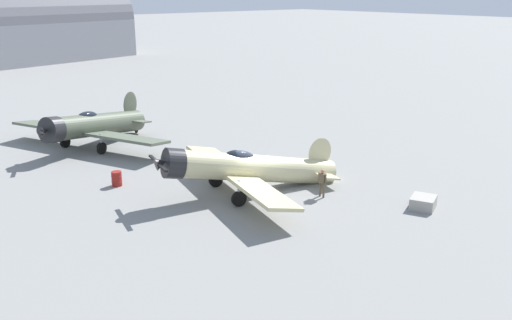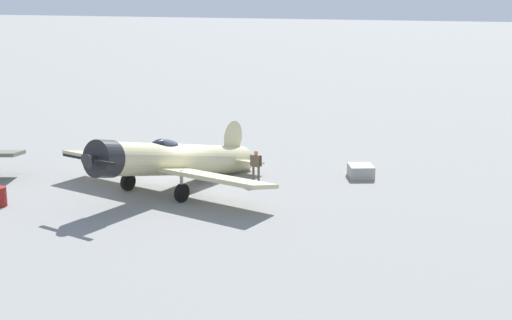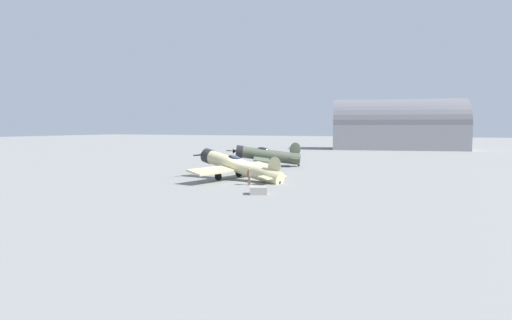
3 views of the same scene
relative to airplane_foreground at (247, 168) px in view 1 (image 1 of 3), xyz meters
The scene contains 7 objects.
ground_plane 1.49m from the airplane_foreground, 75.48° to the left, with size 400.00×400.00×0.00m, color gray.
airplane_foreground is the anchor object (origin of this frame).
airplane_mid_apron 14.30m from the airplane_foreground, 169.80° to the right, with size 12.60×9.32×3.39m.
ground_crew_mechanic 4.08m from the airplane_foreground, 40.63° to the left, with size 0.60×0.24×1.56m.
equipment_crate 9.33m from the airplane_foreground, 35.86° to the left, with size 1.61×1.71×0.61m.
fuel_drum 7.57m from the airplane_foreground, 138.50° to the right, with size 0.62×0.62×0.84m.
distant_hangar 67.08m from the airplane_foreground, behind, with size 18.24×32.11×12.47m.
Camera 1 is at (22.16, -18.56, 10.73)m, focal length 39.09 mm.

